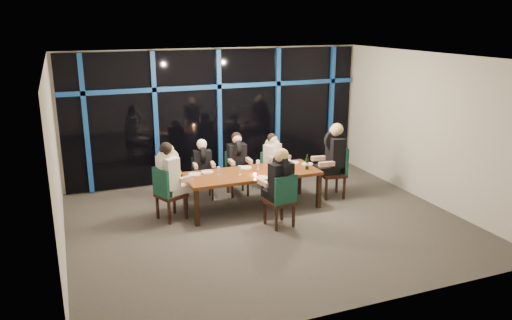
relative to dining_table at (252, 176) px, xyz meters
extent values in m
plane|color=#4F4945|center=(0.00, -0.80, -0.68)|extent=(7.00, 7.00, 0.00)
cube|color=silver|center=(0.00, 2.20, 0.82)|extent=(7.00, 0.04, 3.00)
cube|color=silver|center=(0.00, -3.80, 0.82)|extent=(7.00, 0.04, 3.00)
cube|color=silver|center=(-3.50, -0.80, 0.82)|extent=(0.04, 6.00, 3.00)
cube|color=silver|center=(3.50, -0.80, 0.82)|extent=(0.04, 6.00, 3.00)
cube|color=white|center=(0.00, -0.80, 2.32)|extent=(7.00, 6.00, 0.04)
cube|color=black|center=(0.00, 2.14, 0.82)|extent=(6.86, 0.04, 2.94)
cube|color=navy|center=(-2.90, 2.09, 0.82)|extent=(0.10, 0.10, 2.94)
cube|color=navy|center=(-1.45, 2.09, 0.82)|extent=(0.10, 0.10, 2.94)
cube|color=navy|center=(0.00, 2.09, 0.82)|extent=(0.10, 0.10, 2.94)
cube|color=navy|center=(1.45, 2.09, 0.82)|extent=(0.10, 0.10, 2.94)
cube|color=navy|center=(2.90, 2.09, 0.82)|extent=(0.10, 0.10, 2.94)
cube|color=navy|center=(0.00, 2.09, 1.48)|extent=(6.86, 0.10, 0.10)
cube|color=#FF2D14|center=(1.10, 2.45, 1.47)|extent=(0.60, 0.05, 0.35)
cube|color=brown|center=(0.00, 0.00, 0.04)|extent=(2.60, 1.00, 0.06)
cube|color=black|center=(-1.24, -0.44, -0.34)|extent=(0.08, 0.08, 0.69)
cube|color=black|center=(1.24, -0.44, -0.34)|extent=(0.08, 0.08, 0.69)
cube|color=black|center=(-1.24, 0.44, -0.34)|extent=(0.08, 0.08, 0.69)
cube|color=black|center=(1.24, 0.44, -0.34)|extent=(0.08, 0.08, 0.69)
cube|color=black|center=(-0.75, 0.88, -0.28)|extent=(0.44, 0.44, 0.05)
cube|color=#174B3A|center=(-0.73, 1.05, -0.04)|extent=(0.40, 0.09, 0.44)
cube|color=black|center=(-0.93, 0.74, -0.49)|extent=(0.04, 0.04, 0.37)
cube|color=black|center=(-0.61, 0.70, -0.49)|extent=(0.04, 0.04, 0.37)
cube|color=black|center=(-0.89, 1.05, -0.49)|extent=(0.04, 0.04, 0.37)
cube|color=black|center=(-0.58, 1.02, -0.49)|extent=(0.04, 0.04, 0.37)
cube|color=black|center=(0.00, 0.88, -0.25)|extent=(0.44, 0.44, 0.06)
cube|color=#174B3A|center=(0.01, 1.07, 0.00)|extent=(0.43, 0.06, 0.47)
cube|color=black|center=(-0.17, 0.71, -0.48)|extent=(0.04, 0.04, 0.40)
cube|color=black|center=(0.17, 0.70, -0.48)|extent=(0.04, 0.04, 0.40)
cube|color=black|center=(-0.16, 1.05, -0.48)|extent=(0.04, 0.04, 0.40)
cube|color=black|center=(0.18, 1.04, -0.48)|extent=(0.04, 0.04, 0.40)
cube|color=black|center=(0.80, 0.81, -0.28)|extent=(0.53, 0.53, 0.05)
cube|color=#174B3A|center=(0.73, 0.98, -0.04)|extent=(0.39, 0.20, 0.45)
cube|color=black|center=(0.72, 0.60, -0.49)|extent=(0.05, 0.05, 0.38)
cube|color=black|center=(1.02, 0.73, -0.49)|extent=(0.05, 0.05, 0.38)
cube|color=black|center=(0.59, 0.90, -0.49)|extent=(0.05, 0.05, 0.38)
cube|color=black|center=(0.89, 1.03, -0.49)|extent=(0.05, 0.05, 0.38)
cube|color=black|center=(-1.60, 0.05, -0.21)|extent=(0.62, 0.62, 0.06)
cube|color=#174B3A|center=(-1.79, -0.03, 0.07)|extent=(0.23, 0.46, 0.52)
cube|color=black|center=(-1.35, -0.05, -0.46)|extent=(0.05, 0.05, 0.44)
cube|color=black|center=(-1.50, 0.30, -0.46)|extent=(0.05, 0.05, 0.44)
cube|color=black|center=(-1.70, -0.20, -0.46)|extent=(0.05, 0.05, 0.44)
cube|color=black|center=(-1.84, 0.15, -0.46)|extent=(0.05, 0.05, 0.44)
cube|color=black|center=(1.80, 0.03, -0.18)|extent=(0.56, 0.56, 0.07)
cube|color=#174B3A|center=(2.02, 0.00, 0.12)|extent=(0.12, 0.50, 0.55)
cube|color=black|center=(1.63, 0.25, -0.45)|extent=(0.05, 0.05, 0.46)
cube|color=black|center=(1.58, -0.14, -0.45)|extent=(0.05, 0.05, 0.46)
cube|color=black|center=(2.02, 0.20, -0.45)|extent=(0.05, 0.05, 0.46)
cube|color=black|center=(1.97, -0.19, -0.45)|extent=(0.05, 0.05, 0.46)
cube|color=black|center=(0.15, -0.97, -0.22)|extent=(0.54, 0.54, 0.06)
cube|color=#174B3A|center=(0.19, -1.17, 0.06)|extent=(0.46, 0.13, 0.51)
cube|color=black|center=(0.30, -0.76, -0.47)|extent=(0.05, 0.05, 0.43)
cube|color=black|center=(-0.06, -0.82, -0.47)|extent=(0.05, 0.05, 0.43)
cube|color=black|center=(0.36, -1.12, -0.47)|extent=(0.05, 0.05, 0.43)
cube|color=black|center=(0.00, -1.18, -0.47)|extent=(0.05, 0.05, 0.43)
cube|color=black|center=(-0.76, 0.77, -0.19)|extent=(0.36, 0.41, 0.12)
cube|color=black|center=(-0.75, 0.91, 0.10)|extent=(0.38, 0.25, 0.50)
cylinder|color=black|center=(-0.75, 0.91, 0.30)|extent=(0.13, 0.38, 0.37)
sphere|color=tan|center=(-0.75, 0.90, 0.46)|extent=(0.19, 0.19, 0.19)
sphere|color=silver|center=(-0.75, 0.93, 0.48)|extent=(0.20, 0.20, 0.20)
cube|color=tan|center=(-0.95, 0.72, 0.10)|extent=(0.10, 0.27, 0.07)
cube|color=tan|center=(-0.59, 0.68, 0.10)|extent=(0.10, 0.27, 0.07)
cube|color=black|center=(0.00, 0.76, -0.16)|extent=(0.35, 0.41, 0.13)
cube|color=black|center=(0.00, 0.92, 0.15)|extent=(0.39, 0.24, 0.53)
cylinder|color=black|center=(0.00, 0.92, 0.36)|extent=(0.11, 0.40, 0.40)
sphere|color=tan|center=(0.00, 0.90, 0.53)|extent=(0.20, 0.20, 0.20)
sphere|color=black|center=(0.00, 0.93, 0.56)|extent=(0.22, 0.22, 0.22)
cube|color=tan|center=(-0.19, 0.69, 0.11)|extent=(0.08, 0.29, 0.08)
cube|color=tan|center=(0.19, 0.68, 0.11)|extent=(0.08, 0.29, 0.08)
cube|color=white|center=(0.85, 0.71, -0.19)|extent=(0.45, 0.48, 0.13)
cube|color=white|center=(0.79, 0.85, 0.11)|extent=(0.42, 0.34, 0.50)
cylinder|color=white|center=(0.79, 0.85, 0.31)|extent=(0.23, 0.38, 0.38)
sphere|color=tan|center=(0.80, 0.83, 0.47)|extent=(0.19, 0.19, 0.19)
sphere|color=black|center=(0.78, 0.86, 0.49)|extent=(0.21, 0.21, 0.21)
cube|color=tan|center=(0.71, 0.58, 0.10)|extent=(0.17, 0.28, 0.07)
cube|color=tan|center=(1.04, 0.72, 0.10)|extent=(0.17, 0.28, 0.07)
cube|color=white|center=(-1.48, 0.10, -0.10)|extent=(0.55, 0.52, 0.15)
cube|color=white|center=(-1.63, 0.03, 0.24)|extent=(0.39, 0.48, 0.59)
cylinder|color=white|center=(-1.63, 0.03, 0.47)|extent=(0.45, 0.27, 0.44)
sphere|color=tan|center=(-1.62, 0.04, 0.66)|extent=(0.22, 0.22, 0.22)
sphere|color=black|center=(-1.65, 0.02, 0.69)|extent=(0.24, 0.24, 0.24)
cube|color=tan|center=(-1.32, -0.06, 0.11)|extent=(0.32, 0.20, 0.08)
cube|color=tan|center=(-1.48, 0.32, 0.11)|extent=(0.32, 0.20, 0.08)
cube|color=black|center=(1.67, 0.05, -0.07)|extent=(0.51, 0.46, 0.15)
cube|color=black|center=(1.84, 0.02, 0.29)|extent=(0.32, 0.47, 0.62)
cylinder|color=black|center=(1.84, 0.02, 0.54)|extent=(0.48, 0.17, 0.46)
sphere|color=tan|center=(1.82, 0.03, 0.73)|extent=(0.23, 0.23, 0.23)
sphere|color=tan|center=(1.87, 0.02, 0.77)|extent=(0.25, 0.25, 0.25)
cube|color=tan|center=(1.61, 0.28, 0.11)|extent=(0.34, 0.13, 0.09)
cube|color=tan|center=(1.55, -0.16, 0.11)|extent=(0.34, 0.13, 0.09)
cube|color=black|center=(0.13, -0.85, -0.12)|extent=(0.44, 0.49, 0.14)
cube|color=black|center=(0.16, -1.01, 0.22)|extent=(0.45, 0.31, 0.57)
cylinder|color=black|center=(0.16, -1.01, 0.45)|extent=(0.18, 0.44, 0.43)
sphere|color=tan|center=(0.15, -0.99, 0.63)|extent=(0.22, 0.22, 0.22)
sphere|color=tan|center=(0.16, -1.03, 0.66)|extent=(0.24, 0.24, 0.24)
cube|color=tan|center=(0.32, -0.73, 0.11)|extent=(0.13, 0.32, 0.08)
cube|color=tan|center=(-0.09, -0.80, 0.11)|extent=(0.13, 0.32, 0.08)
cylinder|color=white|center=(-0.81, 0.32, 0.08)|extent=(0.24, 0.24, 0.01)
cylinder|color=white|center=(-0.01, 0.32, 0.08)|extent=(0.24, 0.24, 0.01)
cylinder|color=white|center=(1.03, 0.30, 0.08)|extent=(0.24, 0.24, 0.01)
cylinder|color=white|center=(-1.08, 0.27, 0.08)|extent=(0.24, 0.24, 0.01)
cylinder|color=white|center=(1.24, 0.10, 0.08)|extent=(0.24, 0.24, 0.01)
cylinder|color=white|center=(0.05, -0.42, 0.08)|extent=(0.24, 0.24, 0.01)
cylinder|color=black|center=(1.08, -0.22, 0.18)|extent=(0.07, 0.07, 0.23)
cylinder|color=black|center=(1.08, -0.22, 0.34)|extent=(0.03, 0.03, 0.08)
cylinder|color=silver|center=(1.08, -0.22, 0.18)|extent=(0.07, 0.07, 0.06)
cylinder|color=silver|center=(0.73, -0.09, 0.17)|extent=(0.11, 0.11, 0.20)
cylinder|color=silver|center=(0.79, -0.09, 0.19)|extent=(0.02, 0.02, 0.14)
cylinder|color=#F49E49|center=(-0.02, -0.19, 0.08)|extent=(0.05, 0.05, 0.03)
cylinder|color=silver|center=(-0.28, -0.07, 0.07)|extent=(0.06, 0.06, 0.01)
cylinder|color=silver|center=(-0.28, -0.07, 0.12)|extent=(0.01, 0.01, 0.10)
cylinder|color=silver|center=(-0.28, -0.07, 0.21)|extent=(0.07, 0.07, 0.07)
cylinder|color=silver|center=(0.18, 0.14, 0.07)|extent=(0.07, 0.07, 0.01)
cylinder|color=silver|center=(0.18, 0.14, 0.13)|extent=(0.01, 0.01, 0.11)
cylinder|color=silver|center=(0.18, 0.14, 0.22)|extent=(0.07, 0.07, 0.07)
cylinder|color=silver|center=(0.37, -0.13, 0.07)|extent=(0.07, 0.07, 0.01)
cylinder|color=silver|center=(0.37, -0.13, 0.13)|extent=(0.01, 0.01, 0.11)
cylinder|color=silver|center=(0.37, -0.13, 0.22)|extent=(0.07, 0.07, 0.08)
cylinder|color=white|center=(-0.66, 0.08, 0.07)|extent=(0.06, 0.06, 0.01)
cylinder|color=white|center=(-0.66, 0.08, 0.12)|extent=(0.01, 0.01, 0.09)
cylinder|color=white|center=(-0.66, 0.08, 0.19)|extent=(0.06, 0.06, 0.06)
cylinder|color=silver|center=(0.85, 0.20, 0.07)|extent=(0.06, 0.06, 0.01)
cylinder|color=silver|center=(0.85, 0.20, 0.12)|extent=(0.01, 0.01, 0.10)
cylinder|color=silver|center=(0.85, 0.20, 0.20)|extent=(0.07, 0.07, 0.07)
camera|label=1|loc=(-3.31, -8.64, 2.96)|focal=35.00mm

